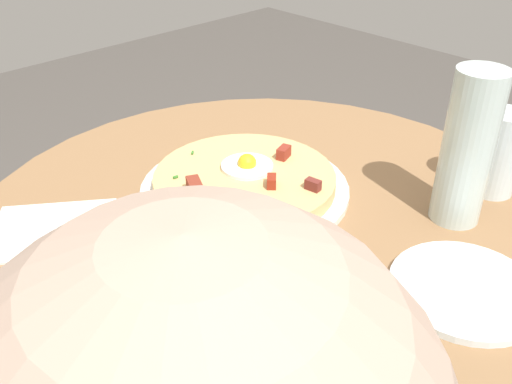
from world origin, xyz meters
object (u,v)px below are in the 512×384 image
(dining_table, at_px, (267,303))
(water_bottle, at_px, (468,149))
(breakfast_pizza, at_px, (245,179))
(knife, at_px, (54,220))
(bread_plate, at_px, (465,289))
(fork, at_px, (50,235))
(pizza_plate, at_px, (245,189))
(water_glass, at_px, (499,153))

(dining_table, relative_size, water_bottle, 3.93)
(breakfast_pizza, relative_size, knife, 1.59)
(dining_table, distance_m, bread_plate, 0.35)
(water_bottle, bearing_deg, bread_plate, -55.50)
(bread_plate, xyz_separation_m, knife, (-0.49, -0.30, 0.00))
(water_bottle, bearing_deg, knife, -132.04)
(dining_table, distance_m, fork, 0.36)
(dining_table, bearing_deg, pizza_plate, 166.06)
(fork, height_order, water_glass, water_glass)
(breakfast_pizza, distance_m, knife, 0.29)
(knife, bearing_deg, breakfast_pizza, 9.52)
(dining_table, distance_m, pizza_plate, 0.20)
(dining_table, xyz_separation_m, knife, (-0.20, -0.24, 0.18))
(water_bottle, bearing_deg, breakfast_pizza, -146.37)
(knife, bearing_deg, bread_plate, -23.04)
(breakfast_pizza, distance_m, water_bottle, 0.33)
(dining_table, xyz_separation_m, breakfast_pizza, (-0.07, 0.02, 0.20))
(bread_plate, relative_size, fork, 1.03)
(bread_plate, distance_m, fork, 0.56)
(pizza_plate, bearing_deg, water_glass, 47.17)
(breakfast_pizza, bearing_deg, knife, -116.26)
(bread_plate, bearing_deg, fork, -145.42)
(breakfast_pizza, xyz_separation_m, water_bottle, (0.27, 0.18, 0.09))
(fork, bearing_deg, bread_plate, -19.64)
(breakfast_pizza, bearing_deg, water_glass, 47.14)
(breakfast_pizza, height_order, bread_plate, breakfast_pizza)
(pizza_plate, height_order, bread_plate, pizza_plate)
(dining_table, relative_size, water_glass, 6.66)
(breakfast_pizza, height_order, knife, breakfast_pizza)
(breakfast_pizza, height_order, water_glass, water_glass)
(dining_table, bearing_deg, water_glass, 57.13)
(water_bottle, bearing_deg, water_glass, 89.34)
(dining_table, height_order, breakfast_pizza, breakfast_pizza)
(water_glass, bearing_deg, dining_table, -122.87)
(dining_table, height_order, water_glass, water_glass)
(breakfast_pizza, xyz_separation_m, bread_plate, (0.36, 0.04, -0.02))
(water_glass, relative_size, water_bottle, 0.59)
(dining_table, relative_size, knife, 4.97)
(pizza_plate, relative_size, water_bottle, 1.44)
(pizza_plate, distance_m, water_bottle, 0.34)
(fork, bearing_deg, water_glass, 3.03)
(dining_table, xyz_separation_m, water_glass, (0.20, 0.30, 0.24))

